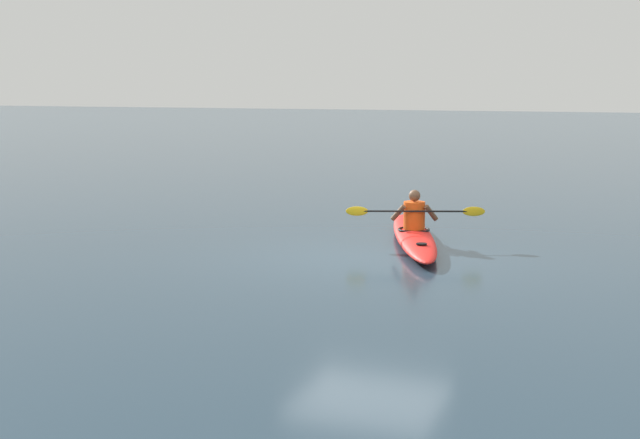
# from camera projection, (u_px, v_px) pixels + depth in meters

# --- Properties ---
(ground_plane) EXTENTS (160.00, 160.00, 0.00)m
(ground_plane) POSITION_uv_depth(u_px,v_px,m) (371.00, 258.00, 14.32)
(ground_plane) COLOR #233847
(kayak) EXTENTS (2.28, 4.83, 0.27)m
(kayak) POSITION_uv_depth(u_px,v_px,m) (414.00, 236.00, 15.66)
(kayak) COLOR red
(kayak) RESTS_ON ground
(kayaker) EXTENTS (2.35, 0.88, 0.71)m
(kayaker) POSITION_uv_depth(u_px,v_px,m) (414.00, 213.00, 15.52)
(kayaker) COLOR #E04C14
(kayaker) RESTS_ON kayak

